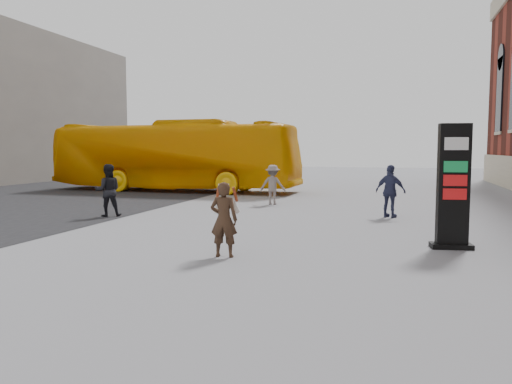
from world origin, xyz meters
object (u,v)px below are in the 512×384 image
(pedestrian_a, at_px, (108,190))
(pedestrian_c, at_px, (391,191))
(info_pylon, at_px, (453,187))
(pedestrian_b, at_px, (273,185))
(bus, at_px, (175,156))
(woman, at_px, (224,219))

(pedestrian_a, bearing_deg, pedestrian_c, 164.17)
(info_pylon, height_order, pedestrian_b, info_pylon)
(info_pylon, bearing_deg, pedestrian_c, 97.98)
(bus, xyz_separation_m, pedestrian_b, (6.45, -4.85, -1.03))
(info_pylon, distance_m, bus, 17.36)
(woman, height_order, pedestrian_a, pedestrian_a)
(info_pylon, relative_size, woman, 1.79)
(pedestrian_c, bearing_deg, woman, 88.47)
(info_pylon, bearing_deg, pedestrian_b, 120.55)
(info_pylon, distance_m, pedestrian_a, 10.57)
(woman, bearing_deg, pedestrian_b, -87.30)
(woman, distance_m, pedestrian_b, 9.64)
(info_pylon, relative_size, pedestrian_b, 1.75)
(pedestrian_a, bearing_deg, bus, -107.42)
(info_pylon, height_order, bus, bus)
(woman, relative_size, bus, 0.12)
(info_pylon, relative_size, pedestrian_a, 1.62)
(bus, bearing_deg, info_pylon, -132.68)
(info_pylon, height_order, pedestrian_c, info_pylon)
(bus, relative_size, pedestrian_c, 7.67)
(pedestrian_b, bearing_deg, woman, 96.41)
(pedestrian_a, height_order, pedestrian_c, pedestrian_a)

